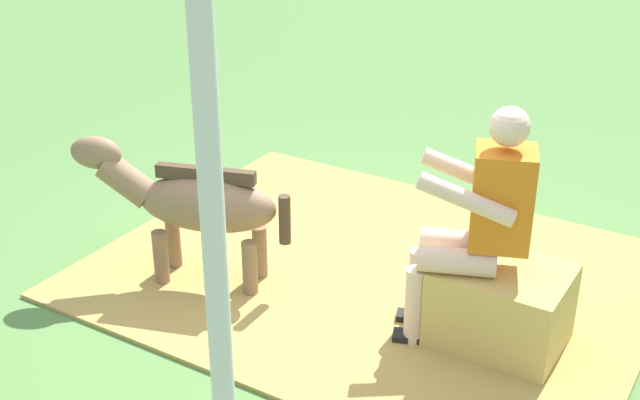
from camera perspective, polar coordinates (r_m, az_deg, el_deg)
The scene contains 5 objects.
ground_plane at distance 5.09m, azimuth 1.17°, elevation -6.03°, with size 24.00×24.00×0.00m, color #568442.
hay_patch at distance 5.23m, azimuth 3.51°, elevation -4.99°, with size 3.30×2.64×0.02m, color tan.
hay_bale at distance 4.58m, azimuth 12.18°, elevation -7.16°, with size 0.67×0.54×0.46m, color tan.
person_seated at distance 4.34m, azimuth 10.68°, elevation -1.20°, with size 0.72×0.56×1.34m.
pony_standing at distance 4.98m, azimuth -8.65°, elevation -0.15°, with size 1.31×0.62×0.89m.
Camera 1 is at (-2.17, 3.76, 2.65)m, focal length 46.97 mm.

